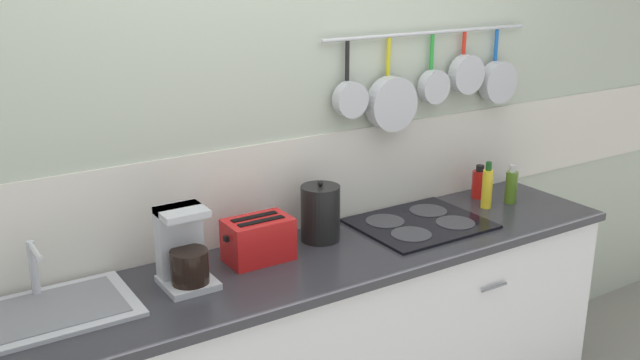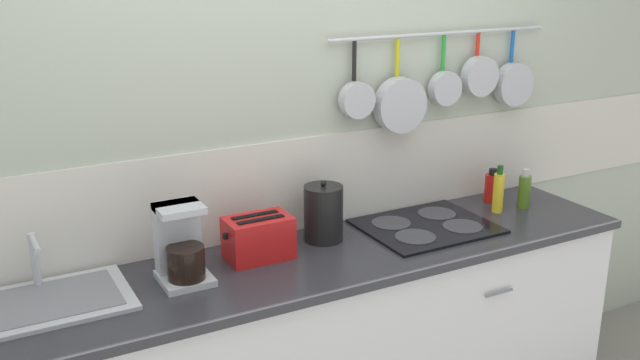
{
  "view_description": "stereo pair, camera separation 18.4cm",
  "coord_description": "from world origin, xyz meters",
  "px_view_note": "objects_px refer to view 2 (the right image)",
  "views": [
    {
      "loc": [
        -1.39,
        -2.15,
        2.06
      ],
      "look_at": [
        -0.02,
        0.0,
        1.24
      ],
      "focal_mm": 40.0,
      "sensor_mm": 36.0,
      "label": 1
    },
    {
      "loc": [
        -1.23,
        -2.25,
        2.06
      ],
      "look_at": [
        -0.02,
        0.0,
        1.24
      ],
      "focal_mm": 40.0,
      "sensor_mm": 36.0,
      "label": 2
    }
  ],
  "objects_px": {
    "toaster": "(258,238)",
    "bottle_dish_soap": "(524,191)",
    "kettle": "(323,213)",
    "bottle_vinegar": "(492,187)",
    "coffee_maker": "(181,249)",
    "bottle_cooking_wine": "(498,192)"
  },
  "relations": [
    {
      "from": "coffee_maker",
      "to": "bottle_cooking_wine",
      "type": "relative_size",
      "value": 1.3
    },
    {
      "from": "bottle_vinegar",
      "to": "kettle",
      "type": "bearing_deg",
      "value": -177.9
    },
    {
      "from": "kettle",
      "to": "bottle_vinegar",
      "type": "xyz_separation_m",
      "value": [
        0.93,
        0.03,
        -0.04
      ]
    },
    {
      "from": "toaster",
      "to": "bottle_vinegar",
      "type": "height_order",
      "value": "toaster"
    },
    {
      "from": "toaster",
      "to": "kettle",
      "type": "distance_m",
      "value": 0.31
    },
    {
      "from": "coffee_maker",
      "to": "bottle_dish_soap",
      "type": "height_order",
      "value": "coffee_maker"
    },
    {
      "from": "toaster",
      "to": "bottle_cooking_wine",
      "type": "distance_m",
      "value": 1.17
    },
    {
      "from": "kettle",
      "to": "coffee_maker",
      "type": "bearing_deg",
      "value": -172.31
    },
    {
      "from": "bottle_dish_soap",
      "to": "bottle_vinegar",
      "type": "bearing_deg",
      "value": 119.25
    },
    {
      "from": "kettle",
      "to": "bottle_dish_soap",
      "type": "relative_size",
      "value": 1.38
    },
    {
      "from": "coffee_maker",
      "to": "bottle_vinegar",
      "type": "relative_size",
      "value": 1.76
    },
    {
      "from": "toaster",
      "to": "kettle",
      "type": "xyz_separation_m",
      "value": [
        0.31,
        0.04,
        0.03
      ]
    },
    {
      "from": "coffee_maker",
      "to": "bottle_vinegar",
      "type": "bearing_deg",
      "value": 4.37
    },
    {
      "from": "kettle",
      "to": "toaster",
      "type": "bearing_deg",
      "value": -172.16
    },
    {
      "from": "coffee_maker",
      "to": "bottle_vinegar",
      "type": "xyz_separation_m",
      "value": [
        1.55,
        0.12,
        -0.05
      ]
    },
    {
      "from": "bottle_cooking_wine",
      "to": "bottle_dish_soap",
      "type": "height_order",
      "value": "bottle_cooking_wine"
    },
    {
      "from": "coffee_maker",
      "to": "toaster",
      "type": "bearing_deg",
      "value": 7.54
    },
    {
      "from": "toaster",
      "to": "coffee_maker",
      "type": "bearing_deg",
      "value": -172.46
    },
    {
      "from": "toaster",
      "to": "kettle",
      "type": "bearing_deg",
      "value": 7.84
    },
    {
      "from": "toaster",
      "to": "bottle_dish_soap",
      "type": "bearing_deg",
      "value": -2.51
    },
    {
      "from": "toaster",
      "to": "bottle_cooking_wine",
      "type": "relative_size",
      "value": 1.21
    },
    {
      "from": "toaster",
      "to": "bottle_cooking_wine",
      "type": "xyz_separation_m",
      "value": [
        1.17,
        -0.05,
        0.01
      ]
    }
  ]
}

